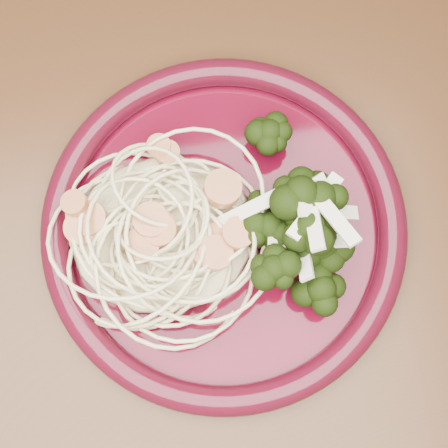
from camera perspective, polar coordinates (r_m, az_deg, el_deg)
dining_table at (r=0.58m, az=-3.16°, el=-6.88°), size 1.20×0.80×0.75m
dinner_plate at (r=0.48m, az=-0.00°, el=-0.27°), size 0.29×0.29×0.02m
spaghetti_pile at (r=0.47m, az=-5.69°, el=-0.57°), size 0.15×0.13×0.03m
scallop_cluster at (r=0.43m, az=-6.17°, el=0.56°), size 0.13×0.13×0.04m
broccoli_pile at (r=0.46m, az=7.03°, el=1.09°), size 0.09×0.15×0.05m
onion_garnish at (r=0.43m, az=7.51°, el=2.12°), size 0.06×0.09×0.05m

